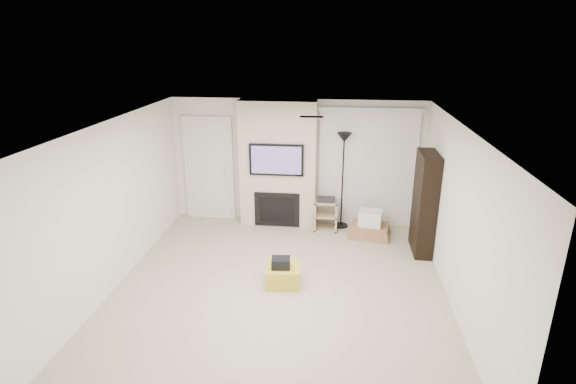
# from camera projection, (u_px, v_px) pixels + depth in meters

# --- Properties ---
(floor) EXTENTS (5.00, 5.50, 0.00)m
(floor) POSITION_uv_depth(u_px,v_px,m) (279.00, 289.00, 6.83)
(floor) COLOR tan
(floor) RESTS_ON ground
(ceiling) EXTENTS (5.00, 5.50, 0.00)m
(ceiling) POSITION_uv_depth(u_px,v_px,m) (278.00, 126.00, 6.01)
(ceiling) COLOR white
(ceiling) RESTS_ON wall_back
(wall_back) EXTENTS (5.00, 0.00, 2.50)m
(wall_back) POSITION_uv_depth(u_px,v_px,m) (297.00, 162.00, 9.00)
(wall_back) COLOR white
(wall_back) RESTS_ON ground
(wall_front) EXTENTS (5.00, 0.00, 2.50)m
(wall_front) POSITION_uv_depth(u_px,v_px,m) (236.00, 333.00, 3.84)
(wall_front) COLOR white
(wall_front) RESTS_ON ground
(wall_left) EXTENTS (0.00, 5.50, 2.50)m
(wall_left) POSITION_uv_depth(u_px,v_px,m) (112.00, 206.00, 6.68)
(wall_left) COLOR white
(wall_left) RESTS_ON ground
(wall_right) EXTENTS (0.00, 5.50, 2.50)m
(wall_right) POSITION_uv_depth(u_px,v_px,m) (459.00, 221.00, 6.15)
(wall_right) COLOR white
(wall_right) RESTS_ON ground
(hvac_vent) EXTENTS (0.35, 0.18, 0.01)m
(hvac_vent) POSITION_uv_depth(u_px,v_px,m) (312.00, 117.00, 6.71)
(hvac_vent) COLOR silver
(hvac_vent) RESTS_ON ceiling
(ottoman) EXTENTS (0.54, 0.54, 0.30)m
(ottoman) POSITION_uv_depth(u_px,v_px,m) (283.00, 275.00, 6.94)
(ottoman) COLOR gold
(ottoman) RESTS_ON floor
(black_bag) EXTENTS (0.30, 0.24, 0.16)m
(black_bag) POSITION_uv_depth(u_px,v_px,m) (281.00, 263.00, 6.83)
(black_bag) COLOR black
(black_bag) RESTS_ON ottoman
(fireplace_wall) EXTENTS (1.50, 0.47, 2.50)m
(fireplace_wall) POSITION_uv_depth(u_px,v_px,m) (278.00, 165.00, 8.84)
(fireplace_wall) COLOR beige
(fireplace_wall) RESTS_ON floor
(entry_door) EXTENTS (1.02, 0.11, 2.14)m
(entry_door) POSITION_uv_depth(u_px,v_px,m) (209.00, 169.00, 9.22)
(entry_door) COLOR silver
(entry_door) RESTS_ON floor
(vertical_blinds) EXTENTS (1.98, 0.10, 2.37)m
(vertical_blinds) POSITION_uv_depth(u_px,v_px,m) (367.00, 164.00, 8.79)
(vertical_blinds) COLOR silver
(vertical_blinds) RESTS_ON floor
(floor_lamp) EXTENTS (0.28, 0.28, 1.91)m
(floor_lamp) POSITION_uv_depth(u_px,v_px,m) (344.00, 154.00, 8.58)
(floor_lamp) COLOR black
(floor_lamp) RESTS_ON floor
(av_stand) EXTENTS (0.45, 0.38, 0.66)m
(av_stand) POSITION_uv_depth(u_px,v_px,m) (326.00, 213.00, 8.83)
(av_stand) COLOR tan
(av_stand) RESTS_ON floor
(box_stack) EXTENTS (0.86, 0.71, 0.51)m
(box_stack) POSITION_uv_depth(u_px,v_px,m) (370.00, 226.00, 8.58)
(box_stack) COLOR #976A4A
(box_stack) RESTS_ON floor
(bookshelf) EXTENTS (0.30, 0.80, 1.80)m
(bookshelf) POSITION_uv_depth(u_px,v_px,m) (425.00, 203.00, 7.77)
(bookshelf) COLOR black
(bookshelf) RESTS_ON floor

